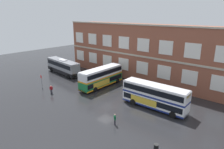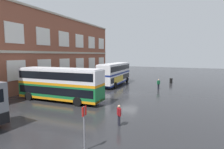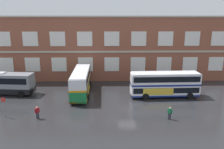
{
  "view_description": "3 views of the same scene",
  "coord_description": "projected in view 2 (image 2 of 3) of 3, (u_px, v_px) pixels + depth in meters",
  "views": [
    {
      "loc": [
        21.37,
        -22.67,
        15.17
      ],
      "look_at": [
        -2.62,
        4.56,
        4.04
      ],
      "focal_mm": 32.21,
      "sensor_mm": 36.0,
      "label": 1
    },
    {
      "loc": [
        -24.92,
        -8.0,
        5.71
      ],
      "look_at": [
        2.07,
        3.53,
        2.46
      ],
      "focal_mm": 28.86,
      "sensor_mm": 36.0,
      "label": 2
    },
    {
      "loc": [
        -2.75,
        -29.05,
        12.61
      ],
      "look_at": [
        -2.13,
        3.84,
        4.06
      ],
      "focal_mm": 35.16,
      "sensor_mm": 36.0,
      "label": 3
    }
  ],
  "objects": [
    {
      "name": "waiting_passenger",
      "position": [
        159.0,
        84.0,
        29.67
      ],
      "size": [
        0.56,
        0.48,
        1.7
      ],
      "color": "black",
      "rests_on": "ground"
    },
    {
      "name": "station_litter_bin",
      "position": [
        171.0,
        81.0,
        35.87
      ],
      "size": [
        0.6,
        0.6,
        1.03
      ],
      "color": "black",
      "rests_on": "ground"
    },
    {
      "name": "second_passenger",
      "position": [
        119.0,
        114.0,
        14.45
      ],
      "size": [
        0.56,
        0.48,
        1.7
      ],
      "color": "black",
      "rests_on": "ground"
    },
    {
      "name": "brick_terminal_building",
      "position": [
        26.0,
        51.0,
        31.04
      ],
      "size": [
        47.37,
        8.19,
        12.98
      ],
      "color": "brown",
      "rests_on": "ground"
    },
    {
      "name": "bus_stand_flag",
      "position": [
        84.0,
        124.0,
        10.58
      ],
      "size": [
        0.44,
        0.1,
        2.7
      ],
      "color": "slate",
      "rests_on": "ground"
    },
    {
      "name": "double_decker_middle",
      "position": [
        115.0,
        73.0,
        34.06
      ],
      "size": [
        11.07,
        3.12,
        4.07
      ],
      "color": "silver",
      "rests_on": "ground"
    },
    {
      "name": "ground_plane",
      "position": [
        116.0,
        92.0,
        27.31
      ],
      "size": [
        120.0,
        120.0,
        0.0
      ],
      "primitive_type": "plane",
      "color": "#232326"
    },
    {
      "name": "double_decker_near",
      "position": [
        60.0,
        84.0,
        22.16
      ],
      "size": [
        3.06,
        11.06,
        4.07
      ],
      "color": "#197038",
      "rests_on": "ground"
    }
  ]
}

